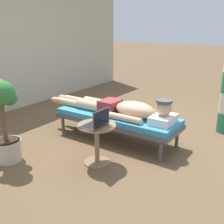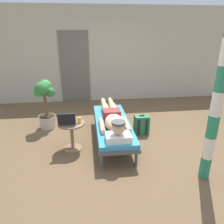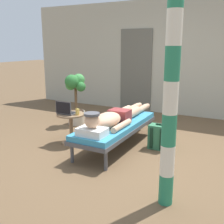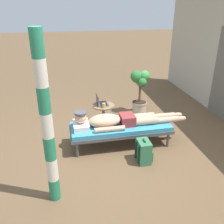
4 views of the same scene
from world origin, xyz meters
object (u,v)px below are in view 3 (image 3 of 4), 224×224
lounge_chair (116,127)px  porch_post (171,98)px  person_reclining (114,118)px  potted_plant (75,96)px  side_table (71,123)px  laptop (66,111)px  drink_glass (78,112)px  backpack (158,137)px

lounge_chair → porch_post: size_ratio=0.83×
person_reclining → potted_plant: (-1.37, 0.87, 0.09)m
side_table → laptop: laptop is taller
side_table → drink_glass: bearing=-4.5°
drink_glass → porch_post: 2.19m
person_reclining → laptop: bearing=-167.8°
drink_glass → potted_plant: 1.26m
porch_post → laptop: bearing=154.3°
laptop → backpack: (1.47, 0.51, -0.39)m
side_table → drink_glass: (0.15, -0.01, 0.22)m
lounge_chair → laptop: laptop is taller
backpack → potted_plant: (-2.01, 0.54, 0.41)m
lounge_chair → backpack: backpack is taller
side_table → porch_post: porch_post is taller
side_table → drink_glass: 0.27m
side_table → backpack: bearing=17.9°
lounge_chair → laptop: bearing=-162.9°
potted_plant → laptop: bearing=-62.6°
side_table → laptop: bearing=-139.5°
drink_glass → potted_plant: bearing=126.8°
side_table → porch_post: (1.99, -1.04, 0.80)m
lounge_chair → potted_plant: bearing=149.9°
laptop → drink_glass: 0.21m
laptop → drink_glass: size_ratio=3.02×
potted_plant → drink_glass: bearing=-53.2°
person_reclining → laptop: 0.85m
person_reclining → drink_glass: size_ratio=21.16×
potted_plant → porch_post: bearing=-38.1°
backpack → porch_post: 1.87m
side_table → porch_post: 2.39m
person_reclining → potted_plant: bearing=147.6°
potted_plant → porch_post: size_ratio=0.46×
lounge_chair → potted_plant: 1.60m
lounge_chair → drink_glass: drink_glass is taller
drink_glass → porch_post: bearing=-29.2°
drink_glass → backpack: drink_glass is taller
lounge_chair → porch_post: 1.93m
person_reclining → potted_plant: size_ratio=2.03×
side_table → backpack: side_table is taller
lounge_chair → side_table: 0.79m
potted_plant → porch_post: (2.59, -2.03, 0.55)m
backpack → potted_plant: size_ratio=0.40×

